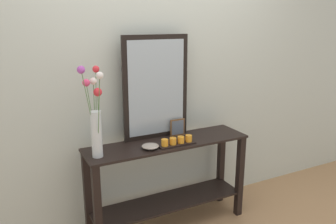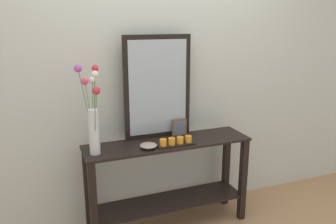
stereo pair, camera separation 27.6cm
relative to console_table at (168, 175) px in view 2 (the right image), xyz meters
The scene contains 7 objects.
wall_back 0.92m from the console_table, 90.00° to the left, with size 6.40×0.08×2.70m, color beige.
console_table is the anchor object (origin of this frame).
mirror_leaning 0.76m from the console_table, 102.25° to the left, with size 0.59×0.03×0.87m.
tall_vase_left 0.86m from the console_table, behind, with size 0.19×0.29×0.69m.
candle_tray 0.35m from the console_table, 73.39° to the right, with size 0.32×0.09×0.07m.
picture_frame_small 0.42m from the console_table, 35.78° to the left, with size 0.14×0.01×0.15m.
decorative_bowl 0.39m from the console_table, 157.76° to the right, with size 0.14×0.14×0.04m.
Camera 2 is at (-0.97, -2.49, 1.77)m, focal length 36.17 mm.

